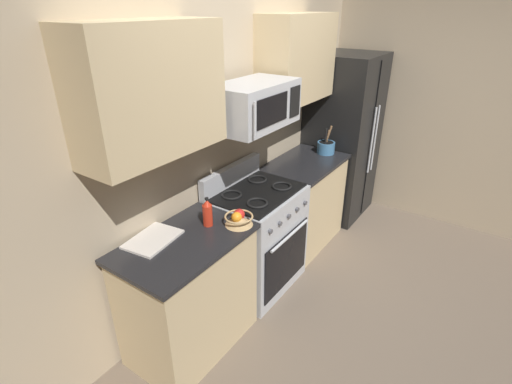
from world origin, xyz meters
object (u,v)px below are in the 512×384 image
refrigerator (342,138)px  utensil_crock (326,147)px  range_oven (257,238)px  bottle_hot_sauce (207,213)px  fruit_basket (239,219)px  cutting_board (153,239)px  microwave (254,105)px

refrigerator → utensil_crock: bearing=-175.5°
range_oven → bottle_hot_sauce: 0.81m
utensil_crock → bottle_hot_sauce: utensil_crock is taller
utensil_crock → fruit_basket: bearing=-176.1°
refrigerator → utensil_crock: refrigerator is taller
cutting_board → bottle_hot_sauce: (0.35, -0.17, 0.09)m
microwave → utensil_crock: bearing=-4.1°
range_oven → fruit_basket: size_ratio=5.33×
microwave → cutting_board: microwave is taller
refrigerator → utensil_crock: size_ratio=6.51×
utensil_crock → range_oven: bearing=177.1°
utensil_crock → fruit_basket: 1.66m
cutting_board → fruit_basket: bearing=-35.3°
microwave → cutting_board: 1.21m
refrigerator → microwave: size_ratio=2.60×
microwave → utensil_crock: size_ratio=2.51×
range_oven → cutting_board: bearing=170.0°
microwave → range_oven: bearing=-89.9°
range_oven → fruit_basket: bearing=-160.2°
utensil_crock → bottle_hot_sauce: size_ratio=1.32×
range_oven → utensil_crock: size_ratio=3.85×
fruit_basket → bottle_hot_sauce: bearing=127.1°
microwave → refrigerator: bearing=-1.4°
utensil_crock → cutting_board: 2.16m
microwave → cutting_board: (-0.97, 0.14, -0.72)m
range_oven → cutting_board: range_oven is taller
range_oven → microwave: microwave is taller
fruit_basket → cutting_board: fruit_basket is taller
fruit_basket → bottle_hot_sauce: bottle_hot_sauce is taller
microwave → utensil_crock: microwave is taller
range_oven → fruit_basket: 0.70m
range_oven → bottle_hot_sauce: (-0.61, -0.00, 0.53)m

